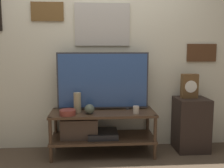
% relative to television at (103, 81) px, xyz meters
% --- Properties ---
extents(ground_plane, '(12.00, 12.00, 0.00)m').
position_rel_television_xyz_m(ground_plane, '(-0.01, -0.39, -0.90)').
color(ground_plane, '#4C3D2D').
extents(wall_back, '(6.40, 0.08, 2.70)m').
position_rel_television_xyz_m(wall_back, '(-0.01, 0.19, 0.46)').
color(wall_back, beige).
rests_on(wall_back, ground_plane).
extents(media_console, '(1.27, 0.49, 0.54)m').
position_rel_television_xyz_m(media_console, '(-0.11, -0.11, -0.57)').
color(media_console, '#422D1E').
rests_on(media_console, ground_plane).
extents(television, '(1.13, 0.05, 0.72)m').
position_rel_television_xyz_m(television, '(0.00, 0.00, 0.00)').
color(television, '#333338').
rests_on(television, media_console).
extents(vase_wide_bowl, '(0.19, 0.19, 0.06)m').
position_rel_television_xyz_m(vase_wide_bowl, '(-0.42, -0.24, -0.34)').
color(vase_wide_bowl, brown).
rests_on(vase_wide_bowl, media_console).
extents(vase_tall_ceramic, '(0.09, 0.09, 0.24)m').
position_rel_television_xyz_m(vase_tall_ceramic, '(-0.31, -0.12, -0.25)').
color(vase_tall_ceramic, tan).
rests_on(vase_tall_ceramic, media_console).
extents(vase_round_glass, '(0.12, 0.12, 0.12)m').
position_rel_television_xyz_m(vase_round_glass, '(-0.17, -0.21, -0.31)').
color(vase_round_glass, '#4C5647').
rests_on(vase_round_glass, media_console).
extents(candle_jar, '(0.07, 0.07, 0.09)m').
position_rel_television_xyz_m(candle_jar, '(0.38, -0.24, -0.32)').
color(candle_jar, '#C1B29E').
rests_on(candle_jar, media_console).
extents(side_table, '(0.40, 0.38, 0.67)m').
position_rel_television_xyz_m(side_table, '(1.12, -0.05, -0.57)').
color(side_table, black).
rests_on(side_table, ground_plane).
extents(mantel_clock, '(0.20, 0.11, 0.31)m').
position_rel_television_xyz_m(mantel_clock, '(1.09, -0.02, -0.08)').
color(mantel_clock, brown).
rests_on(mantel_clock, side_table).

